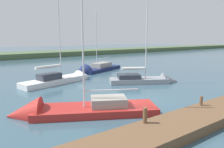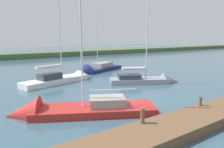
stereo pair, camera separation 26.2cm
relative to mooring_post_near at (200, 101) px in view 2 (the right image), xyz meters
The scene contains 9 objects.
ground_plane 5.43m from the mooring_post_near, 68.67° to the right, with size 200.00×200.00×0.00m, color #385666.
far_shoreline 45.36m from the mooring_post_near, 87.53° to the right, with size 180.00×8.00×2.40m, color #4C603D.
dock_pier 2.19m from the mooring_post_near, 22.77° to the left, with size 19.53×2.34×0.55m, color brown.
mooring_post_near is the anchor object (origin of this frame).
mooring_post_far 4.88m from the mooring_post_near, ahead, with size 0.22×0.22×0.80m, color brown.
sailboat_inner_slip 18.12m from the mooring_post_near, 97.01° to the right, with size 9.31×5.64×9.61m.
sailboat_far_right 14.58m from the mooring_post_near, 76.00° to the right, with size 8.87×4.17×9.51m.
sailboat_outer_mooring 8.46m from the mooring_post_near, 33.13° to the right, with size 9.35×6.31×11.17m.
sailboat_behind_pier 9.33m from the mooring_post_near, 113.71° to the right, with size 7.45×5.15×9.57m.
Camera 2 is at (9.78, 12.42, 4.85)m, focal length 33.53 mm.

